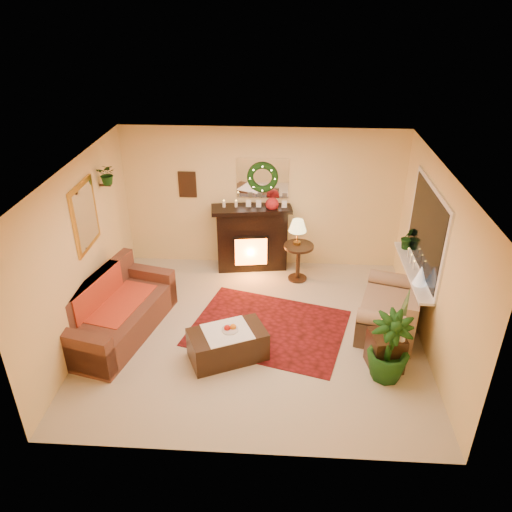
# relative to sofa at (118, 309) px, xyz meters

# --- Properties ---
(floor) EXTENTS (5.00, 5.00, 0.00)m
(floor) POSITION_rel_sofa_xyz_m (2.04, 0.12, -0.43)
(floor) COLOR beige
(floor) RESTS_ON ground
(ceiling) EXTENTS (5.00, 5.00, 0.00)m
(ceiling) POSITION_rel_sofa_xyz_m (2.04, 0.12, 2.17)
(ceiling) COLOR white
(ceiling) RESTS_ON ground
(wall_back) EXTENTS (5.00, 5.00, 0.00)m
(wall_back) POSITION_rel_sofa_xyz_m (2.04, 2.37, 0.87)
(wall_back) COLOR #EFD88C
(wall_back) RESTS_ON ground
(wall_front) EXTENTS (5.00, 5.00, 0.00)m
(wall_front) POSITION_rel_sofa_xyz_m (2.04, -2.13, 0.87)
(wall_front) COLOR #EFD88C
(wall_front) RESTS_ON ground
(wall_left) EXTENTS (4.50, 4.50, 0.00)m
(wall_left) POSITION_rel_sofa_xyz_m (-0.46, 0.12, 0.87)
(wall_left) COLOR #EFD88C
(wall_left) RESTS_ON ground
(wall_right) EXTENTS (4.50, 4.50, 0.00)m
(wall_right) POSITION_rel_sofa_xyz_m (4.54, 0.12, 0.87)
(wall_right) COLOR #EFD88C
(wall_right) RESTS_ON ground
(area_rug) EXTENTS (2.67, 2.27, 0.01)m
(area_rug) POSITION_rel_sofa_xyz_m (2.24, 0.25, -0.42)
(area_rug) COLOR maroon
(area_rug) RESTS_ON floor
(sofa) EXTENTS (1.38, 2.22, 0.89)m
(sofa) POSITION_rel_sofa_xyz_m (0.00, 0.00, 0.00)
(sofa) COLOR brown
(sofa) RESTS_ON floor
(red_throw) EXTENTS (0.75, 1.22, 0.02)m
(red_throw) POSITION_rel_sofa_xyz_m (-0.06, 0.15, 0.03)
(red_throw) COLOR red
(red_throw) RESTS_ON sofa
(fireplace) EXTENTS (1.31, 0.58, 1.16)m
(fireplace) POSITION_rel_sofa_xyz_m (1.86, 2.16, 0.12)
(fireplace) COLOR black
(fireplace) RESTS_ON floor
(poinsettia) EXTENTS (0.24, 0.24, 0.24)m
(poinsettia) POSITION_rel_sofa_xyz_m (2.22, 2.14, 0.87)
(poinsettia) COLOR #A2181D
(poinsettia) RESTS_ON fireplace
(mantel_candle_a) EXTENTS (0.06, 0.06, 0.17)m
(mantel_candle_a) POSITION_rel_sofa_xyz_m (1.37, 2.12, 0.83)
(mantel_candle_a) COLOR silver
(mantel_candle_a) RESTS_ON fireplace
(mantel_candle_b) EXTENTS (0.06, 0.06, 0.17)m
(mantel_candle_b) POSITION_rel_sofa_xyz_m (1.58, 2.14, 0.83)
(mantel_candle_b) COLOR silver
(mantel_candle_b) RESTS_ON fireplace
(mantel_mirror) EXTENTS (0.92, 0.02, 0.72)m
(mantel_mirror) POSITION_rel_sofa_xyz_m (2.04, 2.35, 1.27)
(mantel_mirror) COLOR white
(mantel_mirror) RESTS_ON wall_back
(wreath) EXTENTS (0.55, 0.11, 0.55)m
(wreath) POSITION_rel_sofa_xyz_m (2.04, 2.31, 1.29)
(wreath) COLOR #194719
(wreath) RESTS_ON wall_back
(wall_art) EXTENTS (0.32, 0.03, 0.48)m
(wall_art) POSITION_rel_sofa_xyz_m (0.69, 2.35, 1.12)
(wall_art) COLOR #381E11
(wall_art) RESTS_ON wall_back
(gold_mirror) EXTENTS (0.03, 0.84, 1.00)m
(gold_mirror) POSITION_rel_sofa_xyz_m (-0.44, 0.42, 1.32)
(gold_mirror) COLOR gold
(gold_mirror) RESTS_ON wall_left
(hanging_plant) EXTENTS (0.33, 0.28, 0.36)m
(hanging_plant) POSITION_rel_sofa_xyz_m (-0.30, 1.17, 1.54)
(hanging_plant) COLOR #194719
(hanging_plant) RESTS_ON wall_left
(loveseat) EXTENTS (1.19, 1.60, 0.82)m
(loveseat) POSITION_rel_sofa_xyz_m (4.10, 0.43, -0.01)
(loveseat) COLOR #9A8765
(loveseat) RESTS_ON floor
(window_frame) EXTENTS (0.03, 1.86, 1.36)m
(window_frame) POSITION_rel_sofa_xyz_m (4.53, 0.67, 1.12)
(window_frame) COLOR white
(window_frame) RESTS_ON wall_right
(window_glass) EXTENTS (0.02, 1.70, 1.22)m
(window_glass) POSITION_rel_sofa_xyz_m (4.51, 0.67, 1.12)
(window_glass) COLOR black
(window_glass) RESTS_ON wall_right
(window_sill) EXTENTS (0.22, 1.86, 0.04)m
(window_sill) POSITION_rel_sofa_xyz_m (4.42, 0.67, 0.44)
(window_sill) COLOR white
(window_sill) RESTS_ON wall_right
(mini_tree) EXTENTS (0.20, 0.20, 0.29)m
(mini_tree) POSITION_rel_sofa_xyz_m (4.42, 0.24, 0.61)
(mini_tree) COLOR white
(mini_tree) RESTS_ON window_sill
(sill_plant) EXTENTS (0.29, 0.23, 0.52)m
(sill_plant) POSITION_rel_sofa_xyz_m (4.46, 1.36, 0.66)
(sill_plant) COLOR #15401A
(sill_plant) RESTS_ON window_sill
(side_table_round) EXTENTS (0.57, 0.57, 0.69)m
(side_table_round) POSITION_rel_sofa_xyz_m (2.71, 1.77, -0.10)
(side_table_round) COLOR #4B2710
(side_table_round) RESTS_ON floor
(lamp_cream) EXTENTS (0.31, 0.31, 0.48)m
(lamp_cream) POSITION_rel_sofa_xyz_m (2.68, 1.80, 0.45)
(lamp_cream) COLOR #E5D37C
(lamp_cream) RESTS_ON side_table_round
(end_table_square) EXTENTS (0.51, 0.51, 0.54)m
(end_table_square) POSITION_rel_sofa_xyz_m (3.88, -0.53, -0.16)
(end_table_square) COLOR #371C0F
(end_table_square) RESTS_ON floor
(lamp_tiffany) EXTENTS (0.28, 0.28, 0.42)m
(lamp_tiffany) POSITION_rel_sofa_xyz_m (3.90, -0.54, 0.32)
(lamp_tiffany) COLOR #D46317
(lamp_tiffany) RESTS_ON end_table_square
(coffee_table) EXTENTS (1.21, 0.97, 0.44)m
(coffee_table) POSITION_rel_sofa_xyz_m (1.70, -0.47, -0.22)
(coffee_table) COLOR black
(coffee_table) RESTS_ON floor
(fruit_bowl) EXTENTS (0.23, 0.23, 0.05)m
(fruit_bowl) POSITION_rel_sofa_xyz_m (1.73, -0.45, 0.02)
(fruit_bowl) COLOR silver
(fruit_bowl) RESTS_ON coffee_table
(floor_palm) EXTENTS (1.82, 1.82, 2.99)m
(floor_palm) POSITION_rel_sofa_xyz_m (3.87, -0.74, 0.02)
(floor_palm) COLOR black
(floor_palm) RESTS_ON floor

